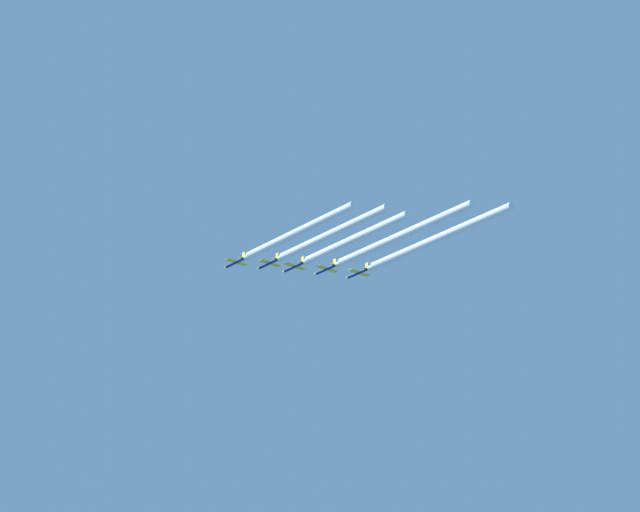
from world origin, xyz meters
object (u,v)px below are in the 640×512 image
Objects in this scene: jet_lead at (235,263)px; jet_fourth_echelon at (325,269)px; jet_second_echelon at (268,264)px; jet_third_echelon at (294,267)px; jet_fifth_echelon at (357,273)px.

jet_fourth_echelon is (21.95, -20.29, -2.83)m from jet_lead.
jet_second_echelon is at bearing 136.26° from jet_fourth_echelon.
jet_third_echelon is 1.00× the size of jet_fifth_echelon.
jet_second_echelon reaches higher than jet_third_echelon.
jet_lead reaches higher than jet_third_echelon.
jet_second_echelon is at bearing -41.04° from jet_lead.
jet_fourth_echelon is 1.00× the size of jet_fifth_echelon.
jet_second_echelon is 29.59m from jet_fifth_echelon.
jet_fourth_echelon is at bearing -43.74° from jet_second_echelon.
jet_fourth_echelon is at bearing -45.44° from jet_third_echelon.
jet_lead reaches higher than jet_second_echelon.
jet_lead is 30.02m from jet_fourth_echelon.
jet_third_echelon is at bearing 138.42° from jet_fifth_echelon.
jet_third_echelon is 21.13m from jet_fifth_echelon.
jet_fourth_echelon reaches higher than jet_fifth_echelon.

